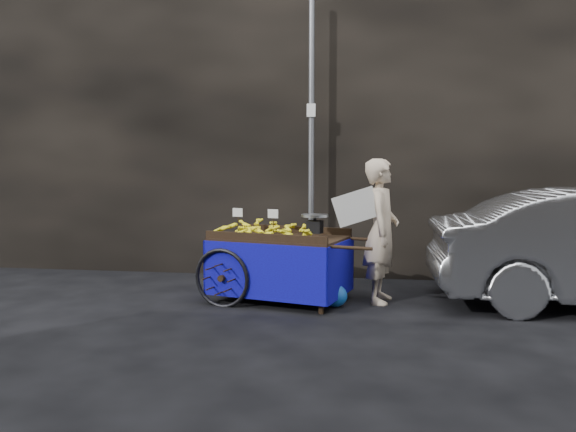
# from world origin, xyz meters

# --- Properties ---
(ground) EXTENTS (80.00, 80.00, 0.00)m
(ground) POSITION_xyz_m (0.00, 0.00, 0.00)
(ground) COLOR black
(ground) RESTS_ON ground
(building_wall) EXTENTS (13.50, 2.00, 5.00)m
(building_wall) POSITION_xyz_m (0.39, 2.60, 2.50)
(building_wall) COLOR black
(building_wall) RESTS_ON ground
(street_pole) EXTENTS (0.12, 0.10, 4.00)m
(street_pole) POSITION_xyz_m (0.30, 1.30, 2.01)
(street_pole) COLOR slate
(street_pole) RESTS_ON ground
(banana_cart) EXTENTS (2.27, 1.42, 1.14)m
(banana_cart) POSITION_xyz_m (0.02, 0.07, 0.71)
(banana_cart) COLOR black
(banana_cart) RESTS_ON ground
(vendor) EXTENTS (0.83, 0.67, 1.72)m
(vendor) POSITION_xyz_m (1.26, 0.18, 0.86)
(vendor) COLOR #BDA88C
(vendor) RESTS_ON ground
(plastic_bag) EXTENTS (0.29, 0.24, 0.26)m
(plastic_bag) POSITION_xyz_m (0.74, -0.15, 0.13)
(plastic_bag) COLOR blue
(plastic_bag) RESTS_ON ground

